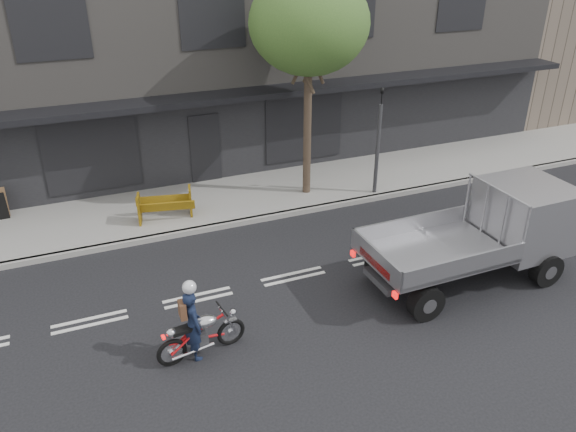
# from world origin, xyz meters

# --- Properties ---
(ground) EXTENTS (80.00, 80.00, 0.00)m
(ground) POSITION_xyz_m (0.00, 0.00, 0.00)
(ground) COLOR black
(ground) RESTS_ON ground
(sidewalk) EXTENTS (32.00, 3.20, 0.15)m
(sidewalk) POSITION_xyz_m (0.00, 4.70, 0.07)
(sidewalk) COLOR gray
(sidewalk) RESTS_ON ground
(kerb) EXTENTS (32.00, 0.20, 0.15)m
(kerb) POSITION_xyz_m (0.00, 3.10, 0.07)
(kerb) COLOR gray
(kerb) RESTS_ON ground
(building_main) EXTENTS (26.00, 10.00, 8.00)m
(building_main) POSITION_xyz_m (0.00, 11.30, 4.00)
(building_main) COLOR slate
(building_main) RESTS_ON ground
(street_tree) EXTENTS (3.40, 3.40, 6.74)m
(street_tree) POSITION_xyz_m (2.20, 4.20, 5.28)
(street_tree) COLOR #382B21
(street_tree) RESTS_ON ground
(traffic_light_pole) EXTENTS (0.12, 0.12, 3.50)m
(traffic_light_pole) POSITION_xyz_m (4.20, 3.35, 1.65)
(traffic_light_pole) COLOR #2D2D30
(traffic_light_pole) RESTS_ON ground
(motorcycle) EXTENTS (1.87, 0.54, 0.96)m
(motorcycle) POSITION_xyz_m (-2.77, -1.92, 0.50)
(motorcycle) COLOR black
(motorcycle) RESTS_ON ground
(rider) EXTENTS (0.44, 0.60, 1.52)m
(rider) POSITION_xyz_m (-2.92, -1.92, 0.76)
(rider) COLOR #121B33
(rider) RESTS_ON ground
(flatbed_ute) EXTENTS (5.10, 2.17, 2.35)m
(flatbed_ute) POSITION_xyz_m (4.91, -1.68, 1.34)
(flatbed_ute) COLOR black
(flatbed_ute) RESTS_ON ground
(construction_barrier) EXTENTS (1.67, 0.95, 0.88)m
(construction_barrier) POSITION_xyz_m (-2.31, 3.80, 0.59)
(construction_barrier) COLOR #E1A10B
(construction_barrier) RESTS_ON sidewalk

